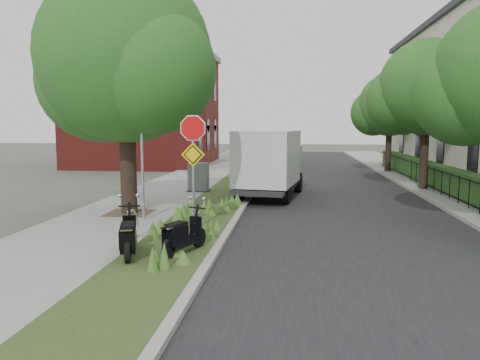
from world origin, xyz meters
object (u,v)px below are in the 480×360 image
Objects in this scene: sign_assembly at (193,149)px; box_truck at (270,161)px; scooter_far at (180,238)px; utility_cabinet at (198,178)px; scooter_near at (128,240)px.

sign_assembly is 7.00m from box_truck.
sign_assembly is 0.60× the size of box_truck.
scooter_far is 0.27× the size of box_truck.
sign_assembly is 2.64× the size of utility_cabinet.
box_truck reaches higher than scooter_near.
scooter_near is 1.12m from scooter_far.
box_truck is at bearing 80.52° from scooter_far.
utility_cabinet reaches higher than scooter_far.
box_truck is (1.51, 9.01, 1.04)m from scooter_far.
utility_cabinet is at bearing 93.14° from scooter_near.
sign_assembly is at bearing 72.52° from scooter_near.
utility_cabinet is at bearing 100.73° from sign_assembly.
utility_cabinet is at bearing 168.15° from box_truck.
sign_assembly is at bearing 94.80° from scooter_far.
box_truck is at bearing 74.91° from scooter_near.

